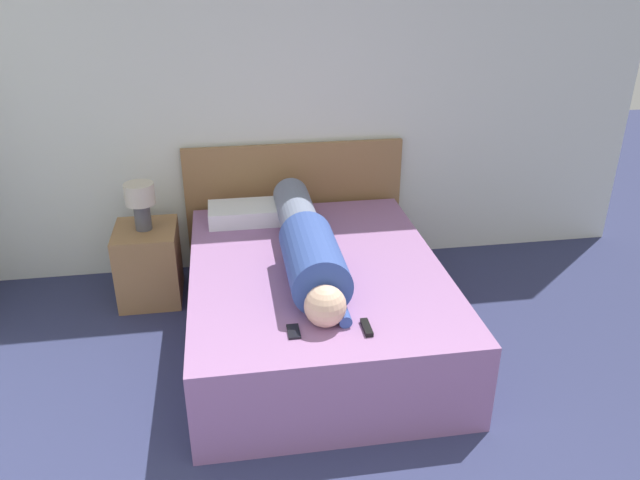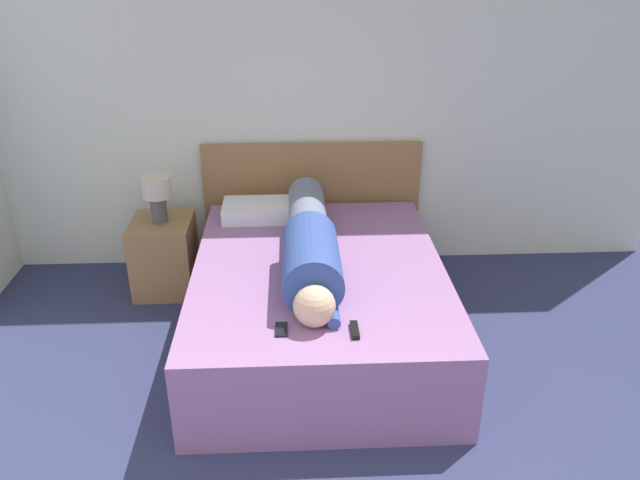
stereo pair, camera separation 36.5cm
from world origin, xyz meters
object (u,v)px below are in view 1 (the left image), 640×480
at_px(table_lamp, 140,200).
at_px(pillow_near_headboard, 251,213).
at_px(nightstand, 149,263).
at_px(person_lying, 308,245).
at_px(cell_phone, 294,332).
at_px(bed, 316,302).
at_px(tv_remote, 367,327).

relative_size(table_lamp, pillow_near_headboard, 0.55).
height_order(nightstand, person_lying, person_lying).
height_order(person_lying, cell_phone, person_lying).
distance_m(table_lamp, pillow_near_headboard, 0.78).
xyz_separation_m(bed, nightstand, (-1.12, 0.72, 0.00)).
distance_m(bed, tv_remote, 0.82).
distance_m(person_lying, cell_phone, 0.75).
xyz_separation_m(bed, table_lamp, (-1.12, 0.72, 0.50)).
bearing_deg(nightstand, tv_remote, -49.14).
distance_m(nightstand, table_lamp, 0.49).
relative_size(table_lamp, person_lying, 0.20).
distance_m(nightstand, cell_phone, 1.71).
height_order(pillow_near_headboard, tv_remote, pillow_near_headboard).
xyz_separation_m(bed, cell_phone, (-0.23, -0.72, 0.28)).
relative_size(pillow_near_headboard, cell_phone, 4.74).
height_order(pillow_near_headboard, cell_phone, pillow_near_headboard).
height_order(bed, nightstand, nightstand).
distance_m(pillow_near_headboard, tv_remote, 1.61).
height_order(bed, pillow_near_headboard, pillow_near_headboard).
bearing_deg(bed, table_lamp, 147.29).
relative_size(bed, pillow_near_headboard, 3.33).
bearing_deg(cell_phone, pillow_near_headboard, 94.94).
distance_m(table_lamp, cell_phone, 1.71).
distance_m(table_lamp, person_lying, 1.29).
height_order(person_lying, pillow_near_headboard, person_lying).
relative_size(nightstand, pillow_near_headboard, 0.89).
distance_m(pillow_near_headboard, cell_phone, 1.50).
xyz_separation_m(person_lying, pillow_near_headboard, (-0.31, 0.77, -0.09)).
bearing_deg(nightstand, table_lamp, 0.00).
distance_m(bed, pillow_near_headboard, 0.91).
relative_size(nightstand, tv_remote, 3.67).
relative_size(bed, cell_phone, 15.76).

